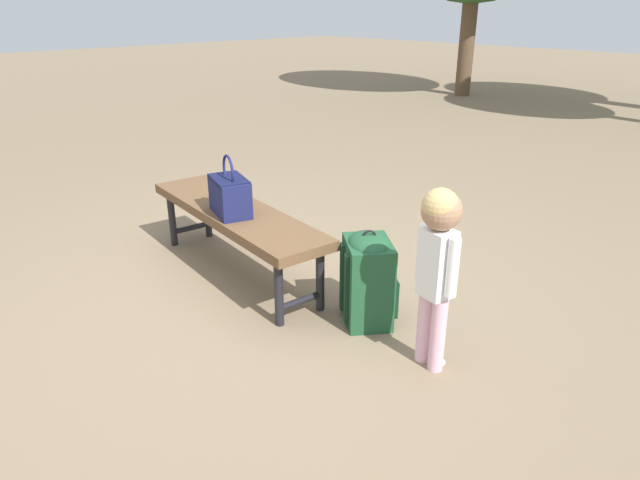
% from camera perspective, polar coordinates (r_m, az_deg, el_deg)
% --- Properties ---
extents(ground_plane, '(40.00, 40.00, 0.00)m').
position_cam_1_polar(ground_plane, '(3.40, -5.12, -6.27)').
color(ground_plane, '#7F6B51').
rests_on(ground_plane, ground).
extents(park_bench, '(1.64, 0.59, 0.45)m').
position_cam_1_polar(park_bench, '(3.62, -8.47, 2.29)').
color(park_bench, brown).
rests_on(park_bench, ground).
extents(handbag, '(0.36, 0.27, 0.37)m').
position_cam_1_polar(handbag, '(3.48, -9.04, 4.59)').
color(handbag, '#191E4C').
rests_on(handbag, park_bench).
extents(child_standing, '(0.24, 0.18, 0.91)m').
position_cam_1_polar(child_standing, '(2.62, 11.73, -1.21)').
color(child_standing, '#E5B2C6').
rests_on(child_standing, ground).
extents(backpack_large, '(0.40, 0.38, 0.54)m').
position_cam_1_polar(backpack_large, '(3.10, 4.85, -3.65)').
color(backpack_large, '#1E4C2D').
rests_on(backpack_large, ground).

